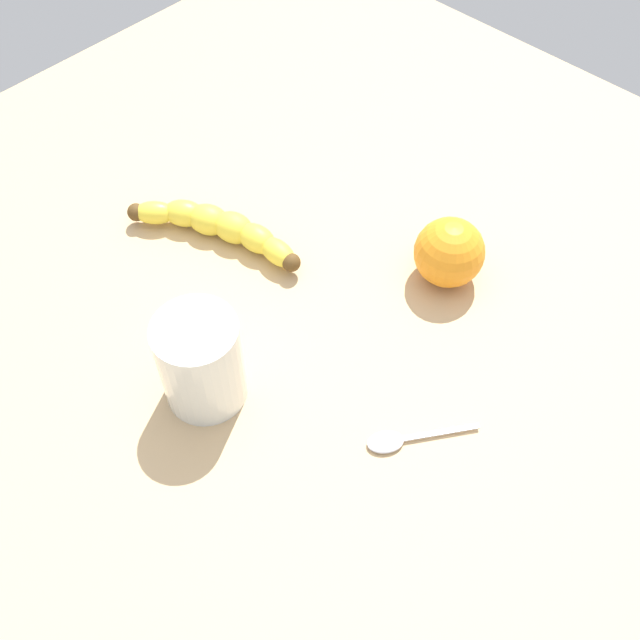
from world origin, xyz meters
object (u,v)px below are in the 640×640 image
(smoothie_glass, at_px, (201,364))
(teaspoon, at_px, (392,441))
(orange_fruit, at_px, (449,252))
(banana, at_px, (218,227))

(smoothie_glass, height_order, teaspoon, smoothie_glass)
(smoothie_glass, distance_m, orange_fruit, 0.30)
(smoothie_glass, xyz_separation_m, orange_fruit, (0.08, 0.29, -0.01))
(banana, xyz_separation_m, smoothie_glass, (0.15, -0.15, 0.03))
(banana, relative_size, teaspoon, 2.13)
(orange_fruit, bearing_deg, smoothie_glass, -105.59)
(banana, distance_m, smoothie_glass, 0.21)
(smoothie_glass, xyz_separation_m, teaspoon, (0.17, 0.08, -0.05))
(orange_fruit, bearing_deg, teaspoon, -65.32)
(smoothie_glass, bearing_deg, orange_fruit, 74.41)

